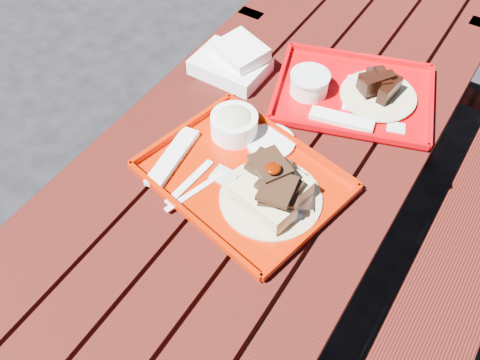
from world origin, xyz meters
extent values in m
plane|color=black|center=(0.00, 0.00, 0.00)|extent=(60.00, 60.00, 0.00)
cube|color=#49120E|center=(-0.30, 0.00, 0.73)|extent=(0.14, 2.40, 0.04)
cube|color=#49120E|center=(-0.15, 0.00, 0.73)|extent=(0.14, 2.40, 0.04)
cube|color=#49120E|center=(0.00, 0.00, 0.73)|extent=(0.14, 2.40, 0.04)
cube|color=#49120E|center=(0.15, 0.00, 0.73)|extent=(0.14, 2.40, 0.04)
cube|color=#49120E|center=(0.30, 0.00, 0.73)|extent=(0.14, 2.40, 0.04)
cube|color=#49120E|center=(-0.58, 0.00, 0.43)|extent=(0.25, 2.40, 0.04)
cube|color=#49120E|center=(-0.58, 0.84, 0.21)|extent=(0.06, 0.06, 0.42)
cube|color=#49120E|center=(0.58, 0.00, 0.43)|extent=(0.25, 2.40, 0.04)
cube|color=#49120E|center=(-0.30, 0.96, 0.38)|extent=(0.06, 0.06, 0.75)
cube|color=#49120E|center=(0.30, 0.96, 0.38)|extent=(0.06, 0.06, 0.75)
cube|color=#49120E|center=(0.00, 0.96, 0.43)|extent=(1.40, 0.06, 0.04)
cube|color=#B11A00|center=(-0.02, -0.10, 0.76)|extent=(0.56, 0.47, 0.01)
cube|color=#B11A00|center=(0.02, 0.08, 0.77)|extent=(0.48, 0.12, 0.02)
cube|color=#B11A00|center=(-0.06, -0.29, 0.77)|extent=(0.48, 0.12, 0.02)
cube|color=#B11A00|center=(0.22, -0.15, 0.77)|extent=(0.09, 0.37, 0.02)
cube|color=#B11A00|center=(-0.26, -0.05, 0.77)|extent=(0.09, 0.37, 0.02)
cylinder|color=tan|center=(0.08, -0.12, 0.77)|extent=(0.27, 0.27, 0.01)
cube|color=beige|center=(0.08, -0.17, 0.80)|extent=(0.18, 0.11, 0.05)
cube|color=beige|center=(0.08, -0.08, 0.80)|extent=(0.18, 0.11, 0.05)
ellipsoid|color=#500F00|center=(0.08, -0.12, 0.90)|extent=(0.04, 0.04, 0.02)
cylinder|color=white|center=(-0.13, 0.03, 0.80)|extent=(0.13, 0.13, 0.07)
ellipsoid|color=beige|center=(-0.13, 0.03, 0.82)|extent=(0.11, 0.11, 0.05)
cylinder|color=white|center=(-0.02, 0.05, 0.77)|extent=(0.14, 0.14, 0.01)
cube|color=white|center=(-0.22, -0.15, 0.77)|extent=(0.08, 0.23, 0.02)
cube|color=white|center=(-0.13, -0.19, 0.77)|extent=(0.03, 0.18, 0.01)
cube|color=white|center=(-0.10, -0.21, 0.77)|extent=(0.07, 0.19, 0.01)
cube|color=#B4CAC3|center=(-0.07, -0.12, 0.77)|extent=(0.06, 0.06, 0.00)
cube|color=#C60007|center=(0.09, 0.36, 0.76)|extent=(0.55, 0.48, 0.01)
cube|color=#C60007|center=(0.03, 0.53, 0.77)|extent=(0.44, 0.16, 0.02)
cube|color=#C60007|center=(0.14, 0.19, 0.77)|extent=(0.44, 0.16, 0.02)
cube|color=#C60007|center=(0.31, 0.43, 0.77)|extent=(0.12, 0.34, 0.02)
cube|color=#C60007|center=(-0.13, 0.29, 0.77)|extent=(0.12, 0.34, 0.02)
cube|color=white|center=(0.14, 0.38, 0.77)|extent=(0.20, 0.20, 0.01)
cylinder|color=beige|center=(0.16, 0.38, 0.77)|extent=(0.23, 0.23, 0.01)
cylinder|color=white|center=(-0.03, 0.30, 0.79)|extent=(0.11, 0.11, 0.06)
cylinder|color=silver|center=(-0.03, 0.30, 0.82)|extent=(0.12, 0.12, 0.01)
cube|color=white|center=(0.11, 0.23, 0.77)|extent=(0.19, 0.09, 0.02)
cube|color=silver|center=(0.25, 0.29, 0.76)|extent=(0.06, 0.06, 0.00)
cube|color=white|center=(-0.29, 0.26, 0.78)|extent=(0.23, 0.17, 0.05)
cube|color=white|center=(-0.27, 0.29, 0.82)|extent=(0.19, 0.17, 0.04)
camera|label=1|loc=(0.45, -0.87, 1.87)|focal=40.00mm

